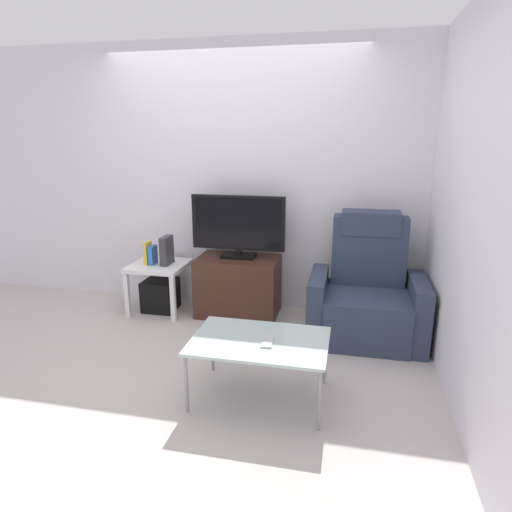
{
  "coord_description": "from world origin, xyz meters",
  "views": [
    {
      "loc": [
        1.15,
        -3.15,
        1.73
      ],
      "look_at": [
        0.35,
        0.5,
        0.7
      ],
      "focal_mm": 30.94,
      "sensor_mm": 36.0,
      "label": 1
    }
  ],
  "objects_px": {
    "television": "(238,225)",
    "coffee_table": "(260,343)",
    "book_middle": "(153,255)",
    "subwoofer_box": "(161,295)",
    "recliner_armchair": "(367,295)",
    "side_table": "(159,271)",
    "cell_phone": "(267,343)",
    "tv_stand": "(238,286)",
    "book_leftmost": "(148,253)",
    "game_console": "(167,250)"
  },
  "relations": [
    {
      "from": "television",
      "to": "subwoofer_box",
      "type": "relative_size",
      "value": 2.9
    },
    {
      "from": "book_leftmost",
      "to": "cell_phone",
      "type": "bearing_deg",
      "value": -42.29
    },
    {
      "from": "book_leftmost",
      "to": "book_middle",
      "type": "distance_m",
      "value": 0.06
    },
    {
      "from": "tv_stand",
      "to": "cell_phone",
      "type": "bearing_deg",
      "value": -68.32
    },
    {
      "from": "side_table",
      "to": "game_console",
      "type": "relative_size",
      "value": 1.92
    },
    {
      "from": "recliner_armchair",
      "to": "book_middle",
      "type": "distance_m",
      "value": 2.09
    },
    {
      "from": "subwoofer_box",
      "to": "recliner_armchair",
      "type": "bearing_deg",
      "value": -4.71
    },
    {
      "from": "tv_stand",
      "to": "book_middle",
      "type": "height_order",
      "value": "book_middle"
    },
    {
      "from": "recliner_armchair",
      "to": "side_table",
      "type": "relative_size",
      "value": 2.0
    },
    {
      "from": "tv_stand",
      "to": "game_console",
      "type": "relative_size",
      "value": 2.79
    },
    {
      "from": "subwoofer_box",
      "to": "book_middle",
      "type": "relative_size",
      "value": 1.68
    },
    {
      "from": "side_table",
      "to": "book_middle",
      "type": "relative_size",
      "value": 2.9
    },
    {
      "from": "game_console",
      "to": "cell_phone",
      "type": "xyz_separation_m",
      "value": [
        1.28,
        -1.36,
        -0.2
      ]
    },
    {
      "from": "game_console",
      "to": "cell_phone",
      "type": "distance_m",
      "value": 1.88
    },
    {
      "from": "television",
      "to": "cell_phone",
      "type": "xyz_separation_m",
      "value": [
        0.56,
        -1.44,
        -0.47
      ]
    },
    {
      "from": "television",
      "to": "cell_phone",
      "type": "height_order",
      "value": "television"
    },
    {
      "from": "book_leftmost",
      "to": "tv_stand",
      "type": "bearing_deg",
      "value": 5.24
    },
    {
      "from": "tv_stand",
      "to": "subwoofer_box",
      "type": "relative_size",
      "value": 2.51
    },
    {
      "from": "book_middle",
      "to": "coffee_table",
      "type": "xyz_separation_m",
      "value": [
        1.35,
        -1.29,
        -0.18
      ]
    },
    {
      "from": "book_leftmost",
      "to": "book_middle",
      "type": "relative_size",
      "value": 1.2
    },
    {
      "from": "television",
      "to": "recliner_armchair",
      "type": "relative_size",
      "value": 0.84
    },
    {
      "from": "television",
      "to": "coffee_table",
      "type": "relative_size",
      "value": 1.01
    },
    {
      "from": "television",
      "to": "book_leftmost",
      "type": "relative_size",
      "value": 4.06
    },
    {
      "from": "game_console",
      "to": "coffee_table",
      "type": "distance_m",
      "value": 1.81
    },
    {
      "from": "side_table",
      "to": "cell_phone",
      "type": "height_order",
      "value": "side_table"
    },
    {
      "from": "coffee_table",
      "to": "cell_phone",
      "type": "xyz_separation_m",
      "value": [
        0.06,
        -0.04,
        0.03
      ]
    },
    {
      "from": "tv_stand",
      "to": "coffee_table",
      "type": "distance_m",
      "value": 1.47
    },
    {
      "from": "recliner_armchair",
      "to": "subwoofer_box",
      "type": "height_order",
      "value": "recliner_armchair"
    },
    {
      "from": "book_leftmost",
      "to": "recliner_armchair",
      "type": "bearing_deg",
      "value": -3.96
    },
    {
      "from": "side_table",
      "to": "cell_phone",
      "type": "bearing_deg",
      "value": -44.74
    },
    {
      "from": "television",
      "to": "side_table",
      "type": "height_order",
      "value": "television"
    },
    {
      "from": "subwoofer_box",
      "to": "game_console",
      "type": "bearing_deg",
      "value": 6.34
    },
    {
      "from": "side_table",
      "to": "recliner_armchair",
      "type": "bearing_deg",
      "value": -4.71
    },
    {
      "from": "side_table",
      "to": "television",
      "type": "bearing_deg",
      "value": 5.81
    },
    {
      "from": "subwoofer_box",
      "to": "book_leftmost",
      "type": "height_order",
      "value": "book_leftmost"
    },
    {
      "from": "recliner_armchair",
      "to": "game_console",
      "type": "xyz_separation_m",
      "value": [
        -1.93,
        0.18,
        0.25
      ]
    },
    {
      "from": "book_middle",
      "to": "coffee_table",
      "type": "distance_m",
      "value": 1.88
    },
    {
      "from": "tv_stand",
      "to": "subwoofer_box",
      "type": "bearing_deg",
      "value": -175.53
    },
    {
      "from": "recliner_armchair",
      "to": "side_table",
      "type": "xyz_separation_m",
      "value": [
        -2.02,
        0.17,
        0.03
      ]
    },
    {
      "from": "television",
      "to": "cell_phone",
      "type": "relative_size",
      "value": 6.03
    },
    {
      "from": "television",
      "to": "coffee_table",
      "type": "xyz_separation_m",
      "value": [
        0.5,
        -1.39,
        -0.5
      ]
    },
    {
      "from": "recliner_armchair",
      "to": "subwoofer_box",
      "type": "xyz_separation_m",
      "value": [
        -2.02,
        0.17,
        -0.22
      ]
    },
    {
      "from": "television",
      "to": "coffee_table",
      "type": "height_order",
      "value": "television"
    },
    {
      "from": "game_console",
      "to": "coffee_table",
      "type": "relative_size",
      "value": 0.31
    },
    {
      "from": "coffee_table",
      "to": "cell_phone",
      "type": "relative_size",
      "value": 6.0
    },
    {
      "from": "television",
      "to": "coffee_table",
      "type": "bearing_deg",
      "value": -70.11
    },
    {
      "from": "tv_stand",
      "to": "book_middle",
      "type": "bearing_deg",
      "value": -174.44
    },
    {
      "from": "coffee_table",
      "to": "subwoofer_box",
      "type": "bearing_deg",
      "value": 134.87
    },
    {
      "from": "book_middle",
      "to": "cell_phone",
      "type": "height_order",
      "value": "book_middle"
    },
    {
      "from": "subwoofer_box",
      "to": "cell_phone",
      "type": "xyz_separation_m",
      "value": [
        1.37,
        -1.35,
        0.27
      ]
    }
  ]
}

